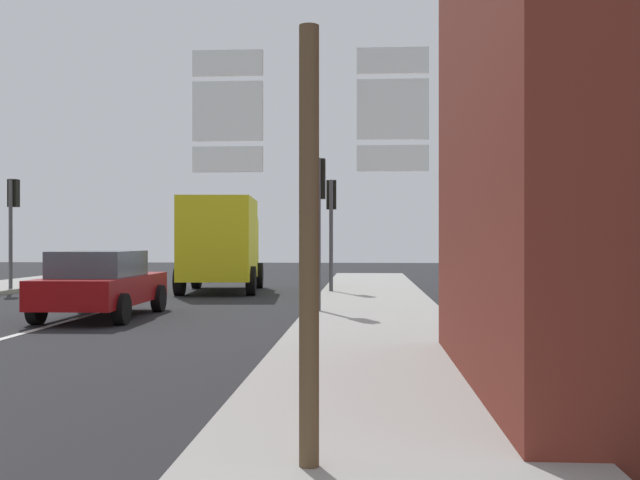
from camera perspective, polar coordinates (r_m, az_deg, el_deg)
ground_plane at (r=16.06m, az=-19.48°, el=-6.11°), size 80.00×80.00×0.00m
sidewalk_right at (r=12.80m, az=4.44°, el=-7.36°), size 3.09×44.00×0.14m
sedan_far at (r=16.76m, az=-16.64°, el=-3.25°), size 1.99×4.21×1.47m
delivery_truck at (r=24.22m, az=-7.70°, el=-0.14°), size 2.80×5.15×3.05m
route_sign_post at (r=5.10m, az=-0.85°, el=2.24°), size 1.66×0.14×3.20m
traffic_light_far_left at (r=25.80m, az=-22.79°, el=2.26°), size 0.30×0.49×3.68m
traffic_light_far_right at (r=22.64m, az=0.89°, el=2.35°), size 0.30×0.49×3.56m
traffic_light_near_right at (r=16.44m, az=-0.12°, el=3.17°), size 0.30×0.49×3.53m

